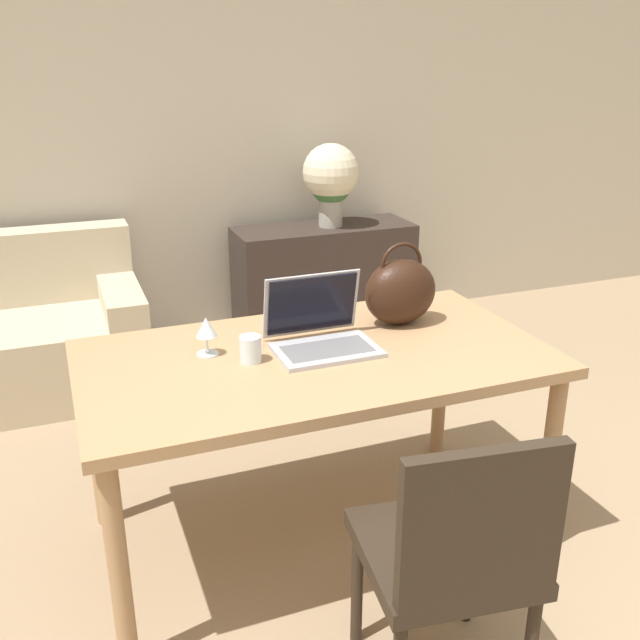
% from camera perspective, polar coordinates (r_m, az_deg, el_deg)
% --- Properties ---
extents(wall_back, '(10.00, 0.06, 2.70)m').
position_cam_1_polar(wall_back, '(4.38, -10.48, 15.54)').
color(wall_back, '#BCB29E').
rests_on(wall_back, ground_plane).
extents(dining_table, '(1.59, 0.87, 0.75)m').
position_cam_1_polar(dining_table, '(2.48, -0.38, -4.35)').
color(dining_table, '#A87F56').
rests_on(dining_table, ground_plane).
extents(chair, '(0.49, 0.49, 0.88)m').
position_cam_1_polar(chair, '(1.99, 10.76, -17.74)').
color(chair, '#2D2319').
rests_on(chair, ground_plane).
extents(sideboard, '(1.10, 0.40, 0.72)m').
position_cam_1_polar(sideboard, '(4.47, 0.31, 3.00)').
color(sideboard, '#332823').
rests_on(sideboard, ground_plane).
extents(laptop, '(0.35, 0.29, 0.25)m').
position_cam_1_polar(laptop, '(2.49, -0.13, -0.66)').
color(laptop, '#ADADB2').
rests_on(laptop, dining_table).
extents(drinking_glass, '(0.07, 0.07, 0.09)m').
position_cam_1_polar(drinking_glass, '(2.38, -5.58, -2.33)').
color(drinking_glass, silver).
rests_on(drinking_glass, dining_table).
extents(wine_glass, '(0.08, 0.08, 0.14)m').
position_cam_1_polar(wine_glass, '(2.43, -9.09, -0.75)').
color(wine_glass, silver).
rests_on(wine_glass, dining_table).
extents(handbag, '(0.28, 0.18, 0.32)m').
position_cam_1_polar(handbag, '(2.69, 6.44, 2.31)').
color(handbag, black).
rests_on(handbag, dining_table).
extents(flower_vase, '(0.34, 0.34, 0.50)m').
position_cam_1_polar(flower_vase, '(4.32, 0.86, 11.30)').
color(flower_vase, '#9E998E').
rests_on(flower_vase, sideboard).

